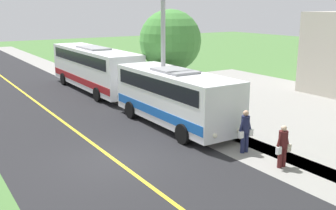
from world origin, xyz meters
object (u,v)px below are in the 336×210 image
Objects in this scene: pedestrian_with_bags at (283,145)px; street_light_pole at (161,31)px; pedestrian_waiting at (245,130)px; transit_bus_rear at (94,67)px; shuttle_bus_front at (175,95)px; tree_curbside at (170,41)px.

street_light_pole reaches higher than pedestrian_with_bags.
pedestrian_waiting is 0.21× the size of street_light_pole.
transit_bus_rear is at bearing -88.71° from pedestrian_waiting.
street_light_pole is (-0.39, 8.37, 2.89)m from transit_bus_rear.
shuttle_bus_front is 10.24m from transit_bus_rear.
tree_curbside is at bearing -102.28° from pedestrian_with_bags.
pedestrian_with_bags is at bearing 92.95° from pedestrian_waiting.
street_light_pole is at bearing 49.96° from tree_curbside.
street_light_pole is (-0.39, -1.87, 3.02)m from shuttle_bus_front.
shuttle_bus_front is 0.96× the size of street_light_pole.
pedestrian_waiting is (-0.33, 4.65, -0.61)m from shuttle_bus_front.
pedestrian_waiting is 0.31× the size of tree_curbside.
transit_bus_rear is at bearing -89.99° from shuttle_bus_front.
pedestrian_waiting reaches higher than pedestrian_with_bags.
transit_bus_rear is 6.02× the size of pedestrian_waiting.
tree_curbside reaches higher than shuttle_bus_front.
pedestrian_with_bags is at bearing 90.26° from street_light_pole.
pedestrian_with_bags is 0.28× the size of tree_curbside.
street_light_pole reaches higher than tree_curbside.
pedestrian_waiting is at bearing 74.85° from tree_curbside.
pedestrian_waiting is at bearing 89.49° from street_light_pole.
transit_bus_rear is 14.91m from pedestrian_waiting.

